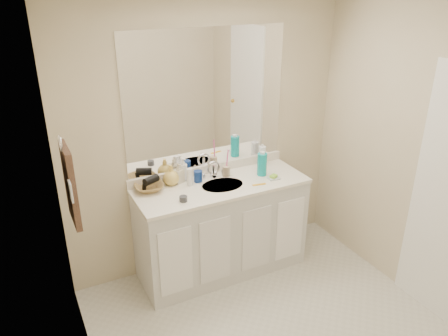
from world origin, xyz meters
name	(u,v)px	position (x,y,z in m)	size (l,w,h in m)	color
ceiling	(307,2)	(0.00, 0.00, 2.40)	(2.60, 2.60, 0.02)	white
wall_back	(207,139)	(0.00, 1.30, 1.20)	(2.60, 0.02, 2.40)	beige
wall_left	(86,254)	(-1.30, 0.00, 1.20)	(0.02, 2.60, 2.40)	beige
wall_right	(432,165)	(1.30, 0.00, 1.20)	(0.02, 2.60, 2.40)	beige
vanity_cabinet	(222,229)	(0.00, 1.02, 0.42)	(1.50, 0.55, 0.85)	silver
countertop	(221,185)	(0.00, 1.02, 0.86)	(1.52, 0.57, 0.03)	white
backsplash	(209,169)	(0.00, 1.29, 0.92)	(1.52, 0.03, 0.08)	white
sink_basin	(222,186)	(0.00, 1.00, 0.87)	(0.37, 0.37, 0.02)	beige
faucet	(213,171)	(0.00, 1.18, 0.94)	(0.02, 0.02, 0.11)	silver
mirror	(207,100)	(0.00, 1.29, 1.56)	(1.48, 0.01, 1.20)	white
blue_mug	(198,176)	(-0.16, 1.16, 0.93)	(0.07, 0.07, 0.10)	navy
tan_cup	(226,171)	(0.11, 1.16, 0.93)	(0.07, 0.07, 0.09)	tan
toothbrush	(227,160)	(0.12, 1.16, 1.03)	(0.01, 0.01, 0.21)	#FD42A3
mouthwash_bottle	(262,164)	(0.41, 1.03, 0.98)	(0.09, 0.09, 0.21)	#0DA0A7
clear_pump_bottle	(262,156)	(0.53, 1.22, 0.97)	(0.07, 0.07, 0.19)	white
soap_dish	(274,178)	(0.46, 0.91, 0.89)	(0.10, 0.08, 0.01)	silver
green_soap	(274,176)	(0.46, 0.91, 0.90)	(0.06, 0.05, 0.02)	#99E036
orange_comb	(259,184)	(0.28, 0.86, 0.88)	(0.12, 0.03, 0.01)	#EEA619
dark_jar	(183,199)	(-0.41, 0.88, 0.90)	(0.06, 0.06, 0.04)	#2F3136
extra_white_bottle	(190,177)	(-0.25, 1.13, 0.96)	(0.05, 0.05, 0.15)	white
soap_bottle_white	(183,169)	(-0.26, 1.25, 0.98)	(0.08, 0.08, 0.21)	white
soap_bottle_cream	(178,173)	(-0.32, 1.23, 0.97)	(0.08, 0.08, 0.18)	beige
soap_bottle_yellow	(171,175)	(-0.39, 1.21, 0.97)	(0.14, 0.14, 0.18)	#E3C058
wicker_basket	(149,187)	(-0.59, 1.19, 0.91)	(0.24, 0.24, 0.06)	olive
hair_dryer	(151,180)	(-0.57, 1.19, 0.97)	(0.07, 0.07, 0.13)	black
towel_ring	(60,144)	(-1.27, 0.77, 1.55)	(0.11, 0.11, 0.01)	silver
hand_towel	(70,185)	(-1.25, 0.77, 1.25)	(0.04, 0.32, 0.55)	#2F2019
switch_plate	(71,191)	(-1.27, 0.57, 1.30)	(0.01, 0.09, 0.13)	silver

